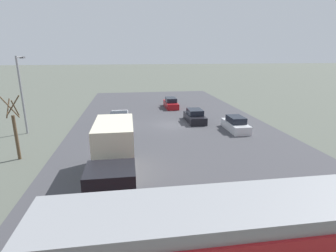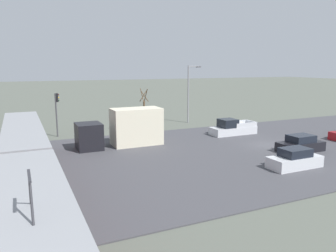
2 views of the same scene
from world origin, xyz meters
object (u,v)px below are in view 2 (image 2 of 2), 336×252
(box_truck, at_px, (125,129))
(no_parking_sign, at_px, (119,119))
(pickup_truck, at_px, (232,128))
(street_tree, at_px, (144,111))
(sedan_car_2, at_px, (295,159))
(traffic_light_pole, at_px, (57,109))
(light_rail_tram, at_px, (28,186))
(sedan_car_1, at_px, (300,145))
(street_lamp_near_crossing, at_px, (190,90))

(box_truck, bearing_deg, no_parking_sign, -11.92)
(pickup_truck, xyz_separation_m, street_tree, (7.52, 7.76, 1.53))
(sedan_car_2, bearing_deg, traffic_light_pole, -142.44)
(light_rail_tram, distance_m, no_parking_sign, 23.65)
(box_truck, bearing_deg, light_rail_tram, 145.01)
(pickup_truck, height_order, sedan_car_2, pickup_truck)
(box_truck, bearing_deg, street_tree, -32.16)
(sedan_car_1, height_order, no_parking_sign, no_parking_sign)
(pickup_truck, bearing_deg, sedan_car_1, -172.59)
(street_tree, distance_m, no_parking_sign, 3.24)
(light_rail_tram, height_order, pickup_truck, light_rail_tram)
(traffic_light_pole, bearing_deg, pickup_truck, -112.03)
(pickup_truck, relative_size, sedan_car_1, 1.23)
(sedan_car_1, height_order, traffic_light_pole, traffic_light_pole)
(street_lamp_near_crossing, bearing_deg, traffic_light_pole, 96.87)
(sedan_car_1, bearing_deg, no_parking_sign, -144.53)
(traffic_light_pole, distance_m, street_lamp_near_crossing, 17.72)
(box_truck, xyz_separation_m, sedan_car_1, (-8.72, -13.69, -1.03))
(street_lamp_near_crossing, bearing_deg, sedan_car_2, 173.20)
(street_lamp_near_crossing, bearing_deg, street_tree, 104.29)
(light_rail_tram, xyz_separation_m, street_lamp_near_crossing, (22.42, -21.17, 2.70))
(light_rail_tram, bearing_deg, no_parking_sign, -27.11)
(light_rail_tram, xyz_separation_m, traffic_light_pole, (20.31, -3.63, 1.33))
(traffic_light_pole, relative_size, street_lamp_near_crossing, 0.62)
(box_truck, bearing_deg, sedan_car_2, -141.80)
(street_tree, bearing_deg, traffic_light_pole, 91.39)
(box_truck, xyz_separation_m, street_lamp_near_crossing, (9.47, -12.10, 2.76))
(sedan_car_1, relative_size, street_tree, 0.86)
(traffic_light_pole, relative_size, no_parking_sign, 2.10)
(box_truck, height_order, street_lamp_near_crossing, street_lamp_near_crossing)
(pickup_truck, distance_m, sedan_car_1, 8.87)
(sedan_car_2, height_order, traffic_light_pole, traffic_light_pole)
(traffic_light_pole, bearing_deg, box_truck, -143.52)
(pickup_truck, height_order, no_parking_sign, no_parking_sign)
(street_tree, bearing_deg, street_lamp_near_crossing, -75.71)
(box_truck, relative_size, sedan_car_1, 1.89)
(no_parking_sign, bearing_deg, pickup_truck, -126.48)
(box_truck, bearing_deg, pickup_truck, -89.63)
(sedan_car_1, bearing_deg, street_tree, -151.39)
(box_truck, height_order, sedan_car_2, box_truck)
(box_truck, distance_m, sedan_car_2, 15.45)
(street_tree, relative_size, street_lamp_near_crossing, 0.65)
(street_tree, xyz_separation_m, street_lamp_near_crossing, (1.87, -7.32, 2.21))
(sedan_car_2, relative_size, traffic_light_pole, 0.88)
(box_truck, relative_size, street_lamp_near_crossing, 1.05)
(light_rail_tram, height_order, box_truck, light_rail_tram)
(light_rail_tram, relative_size, sedan_car_2, 7.11)
(sedan_car_1, xyz_separation_m, street_lamp_near_crossing, (18.19, 1.58, 3.79))
(light_rail_tram, relative_size, no_parking_sign, 13.11)
(light_rail_tram, height_order, traffic_light_pole, traffic_light_pole)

